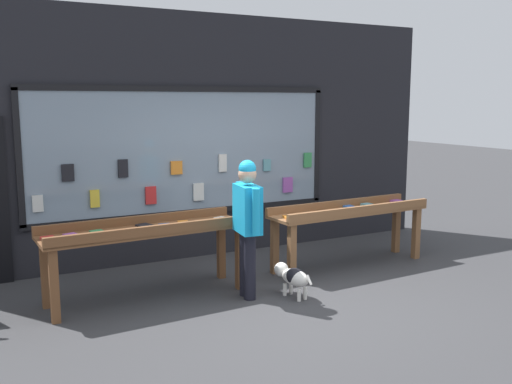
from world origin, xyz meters
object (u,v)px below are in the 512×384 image
display_table_left (146,236)px  display_table_right (350,216)px  small_dog (293,276)px  person_browsing (247,219)px

display_table_left → display_table_right: bearing=0.0°
small_dog → display_table_right: bearing=-72.2°
person_browsing → small_dog: bearing=-109.3°
display_table_left → person_browsing: (1.05, -0.52, 0.20)m
display_table_left → person_browsing: person_browsing is taller
display_table_left → small_dog: 1.77m
display_table_right → person_browsing: size_ratio=1.48×
display_table_left → small_dog: bearing=-26.2°
display_table_right → small_dog: size_ratio=3.95×
display_table_right → small_dog: 1.62m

